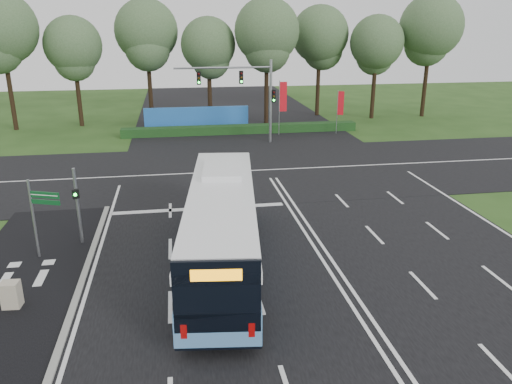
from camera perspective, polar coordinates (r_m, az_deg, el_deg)
ground at (r=24.22m, az=6.10°, el=-5.48°), size 120.00×120.00×0.00m
road_main at (r=24.21m, az=6.10°, el=-5.44°), size 20.00×120.00×0.04m
road_cross at (r=35.21m, az=1.03°, el=2.50°), size 120.00×14.00×0.05m
bike_path at (r=21.73m, az=-25.77°, el=-10.31°), size 5.00×18.00×0.06m
kerb_strip at (r=21.13m, az=-19.45°, el=-10.19°), size 0.25×18.00×0.12m
city_bus at (r=20.90m, az=-3.91°, el=-3.91°), size 4.19×13.11×3.70m
pedestrian_signal at (r=24.36m, az=-19.74°, el=-1.26°), size 0.34×0.43×3.70m
street_sign at (r=23.33m, az=-23.56°, el=-1.84°), size 1.34×0.56×3.64m
utility_cabinet at (r=20.54m, az=-26.18°, el=-10.54°), size 0.67×0.57×1.05m
banner_flag_mid at (r=45.98m, az=3.00°, el=10.43°), size 0.73×0.10×4.97m
banner_flag_right at (r=47.17m, az=9.57°, el=9.72°), size 0.58×0.21×4.04m
traffic_light_gantry at (r=42.53m, az=-0.73°, el=11.73°), size 8.41×0.28×7.00m
hedge at (r=47.11m, az=-1.69°, el=7.17°), size 22.00×1.20×0.80m
blue_hoarding at (r=49.08m, az=-6.78°, el=8.35°), size 10.00×0.30×2.20m
eucalyptus_row at (r=52.43m, az=-2.44°, el=17.60°), size 49.12×10.12×12.84m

